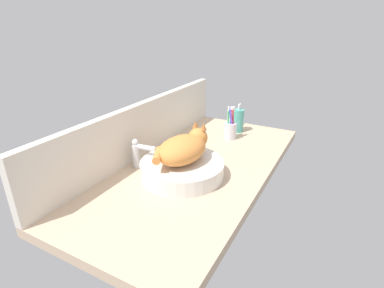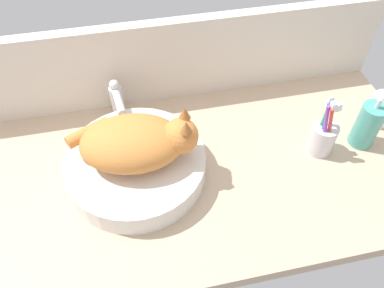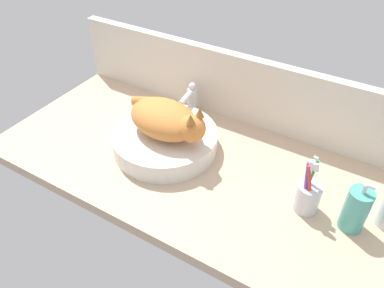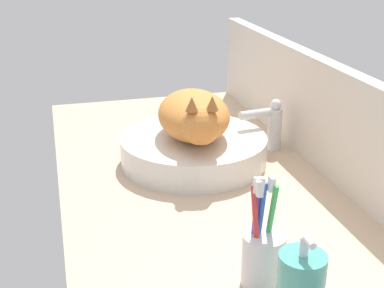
% 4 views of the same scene
% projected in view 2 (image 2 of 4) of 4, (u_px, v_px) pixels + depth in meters
% --- Properties ---
extents(ground_plane, '(1.34, 0.64, 0.04)m').
position_uv_depth(ground_plane, '(181.00, 174.00, 1.01)').
color(ground_plane, tan).
extents(backsplash_panel, '(1.34, 0.04, 0.26)m').
position_uv_depth(backsplash_panel, '(161.00, 62.00, 1.09)').
color(backsplash_panel, silver).
rests_on(backsplash_panel, ground_plane).
extents(sink_basin, '(0.36, 0.36, 0.07)m').
position_uv_depth(sink_basin, '(136.00, 166.00, 0.96)').
color(sink_basin, silver).
rests_on(sink_basin, ground_plane).
extents(cat, '(0.32, 0.20, 0.14)m').
position_uv_depth(cat, '(138.00, 142.00, 0.89)').
color(cat, orange).
rests_on(cat, sink_basin).
extents(faucet, '(0.04, 0.12, 0.14)m').
position_uv_depth(faucet, '(118.00, 100.00, 1.06)').
color(faucet, silver).
rests_on(faucet, ground_plane).
extents(soap_dispenser, '(0.07, 0.07, 0.17)m').
position_uv_depth(soap_dispenser, '(367.00, 125.00, 1.01)').
color(soap_dispenser, teal).
rests_on(soap_dispenser, ground_plane).
extents(toothbrush_cup, '(0.07, 0.07, 0.19)m').
position_uv_depth(toothbrush_cup, '(322.00, 137.00, 1.00)').
color(toothbrush_cup, silver).
rests_on(toothbrush_cup, ground_plane).
extents(water_glass, '(0.07, 0.07, 0.09)m').
position_uv_depth(water_glass, '(380.00, 111.00, 1.08)').
color(water_glass, white).
rests_on(water_glass, ground_plane).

